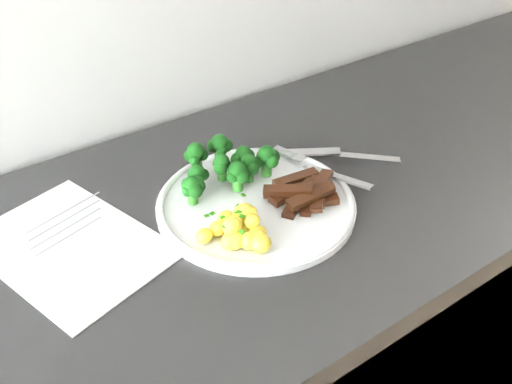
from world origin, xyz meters
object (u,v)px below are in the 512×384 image
object	(u,v)px
knife	(348,157)
recipe_paper	(70,246)
potatoes	(241,229)
beef_strips	(306,192)
plate	(256,203)
broccoli	(229,164)
fork	(323,170)

from	to	relation	value
knife	recipe_paper	bearing A→B (deg)	172.41
potatoes	beef_strips	distance (m)	0.14
plate	broccoli	world-z (taller)	broccoli
fork	broccoli	bearing A→B (deg)	152.83
broccoli	knife	xyz separation A→B (m)	(0.21, -0.05, -0.04)
potatoes	plate	bearing A→B (deg)	40.75
beef_strips	knife	distance (m)	0.15
broccoli	beef_strips	xyz separation A→B (m)	(0.07, -0.11, -0.02)
broccoli	knife	world-z (taller)	broccoli
broccoli	fork	world-z (taller)	broccoli
knife	broccoli	bearing A→B (deg)	165.46
recipe_paper	knife	xyz separation A→B (m)	(0.48, -0.06, 0.01)
recipe_paper	knife	bearing A→B (deg)	-7.59
potatoes	fork	bearing A→B (deg)	15.41
broccoli	potatoes	world-z (taller)	broccoli
recipe_paper	broccoli	distance (m)	0.27
potatoes	knife	distance (m)	0.28
recipe_paper	fork	world-z (taller)	fork
beef_strips	broccoli	bearing A→B (deg)	124.92
potatoes	knife	bearing A→B (deg)	14.76
potatoes	knife	xyz separation A→B (m)	(0.27, 0.07, -0.02)
beef_strips	knife	bearing A→B (deg)	20.37
potatoes	beef_strips	size ratio (longest dim) A/B	0.83
beef_strips	fork	bearing A→B (deg)	27.85
knife	potatoes	bearing A→B (deg)	-165.24
potatoes	fork	world-z (taller)	potatoes
recipe_paper	fork	distance (m)	0.41
beef_strips	knife	xyz separation A→B (m)	(0.14, 0.05, -0.01)
recipe_paper	potatoes	bearing A→B (deg)	-33.57
recipe_paper	potatoes	size ratio (longest dim) A/B	3.07
recipe_paper	fork	bearing A→B (deg)	-11.17
plate	broccoli	xyz separation A→B (m)	(-0.00, 0.07, 0.04)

